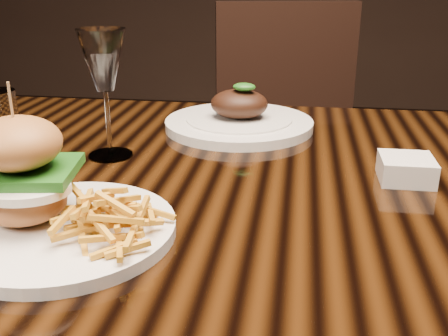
# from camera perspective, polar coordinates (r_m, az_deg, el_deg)

# --- Properties ---
(dining_table) EXTENTS (1.60, 0.90, 0.75)m
(dining_table) POSITION_cam_1_polar(r_m,az_deg,el_deg) (0.83, 1.67, -5.82)
(dining_table) COLOR black
(dining_table) RESTS_ON ground
(burger_plate) EXTENTS (0.26, 0.26, 0.18)m
(burger_plate) POSITION_cam_1_polar(r_m,az_deg,el_deg) (0.64, -18.13, -3.35)
(burger_plate) COLOR silver
(burger_plate) RESTS_ON dining_table
(ramekin) EXTENTS (0.09, 0.09, 0.04)m
(ramekin) POSITION_cam_1_polar(r_m,az_deg,el_deg) (0.82, 19.21, -0.10)
(ramekin) COLOR silver
(ramekin) RESTS_ON dining_table
(wine_glass) EXTENTS (0.08, 0.08, 0.21)m
(wine_glass) POSITION_cam_1_polar(r_m,az_deg,el_deg) (0.87, -12.99, 10.94)
(wine_glass) COLOR white
(wine_glass) RESTS_ON dining_table
(far_dish) EXTENTS (0.29, 0.29, 0.09)m
(far_dish) POSITION_cam_1_polar(r_m,az_deg,el_deg) (1.03, 1.65, 5.27)
(far_dish) COLOR silver
(far_dish) RESTS_ON dining_table
(chair_far) EXTENTS (0.55, 0.55, 0.95)m
(chair_far) POSITION_cam_1_polar(r_m,az_deg,el_deg) (1.70, 7.13, 3.39)
(chair_far) COLOR black
(chair_far) RESTS_ON ground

